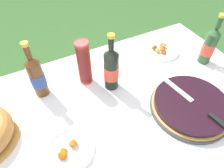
# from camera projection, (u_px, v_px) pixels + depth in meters

# --- Properties ---
(garden_table) EXTENTS (1.81, 1.04, 0.72)m
(garden_table) POSITION_uv_depth(u_px,v_px,m) (107.00, 122.00, 1.04)
(garden_table) COLOR brown
(garden_table) RESTS_ON ground_plane
(tablecloth) EXTENTS (1.82, 1.05, 0.10)m
(tablecloth) POSITION_uv_depth(u_px,v_px,m) (107.00, 116.00, 1.00)
(tablecloth) COLOR white
(tablecloth) RESTS_ON garden_table
(berry_tart) EXTENTS (0.40, 0.40, 0.06)m
(berry_tart) POSITION_uv_depth(u_px,v_px,m) (190.00, 105.00, 1.00)
(berry_tart) COLOR #38383D
(berry_tart) RESTS_ON tablecloth
(serving_knife) EXTENTS (0.08, 0.37, 0.01)m
(serving_knife) POSITION_uv_depth(u_px,v_px,m) (197.00, 105.00, 0.96)
(serving_knife) COLOR silver
(serving_knife) RESTS_ON berry_tart
(cup_stack) EXTENTS (0.07, 0.07, 0.27)m
(cup_stack) POSITION_uv_depth(u_px,v_px,m) (84.00, 63.00, 1.06)
(cup_stack) COLOR #E04C47
(cup_stack) RESTS_ON tablecloth
(cider_bottle_green) EXTENTS (0.07, 0.07, 0.32)m
(cider_bottle_green) POSITION_uv_depth(u_px,v_px,m) (209.00, 46.00, 1.19)
(cider_bottle_green) COLOR #2D562D
(cider_bottle_green) RESTS_ON tablecloth
(cider_bottle_amber) EXTENTS (0.08, 0.08, 0.33)m
(cider_bottle_amber) POSITION_uv_depth(u_px,v_px,m) (37.00, 76.00, 1.00)
(cider_bottle_amber) COLOR brown
(cider_bottle_amber) RESTS_ON tablecloth
(juice_bottle_red) EXTENTS (0.08, 0.08, 0.33)m
(juice_bottle_red) POSITION_uv_depth(u_px,v_px,m) (111.00, 69.00, 1.04)
(juice_bottle_red) COLOR black
(juice_bottle_red) RESTS_ON tablecloth
(snack_plate_near) EXTENTS (0.21, 0.21, 0.06)m
(snack_plate_near) POSITION_uv_depth(u_px,v_px,m) (70.00, 150.00, 0.85)
(snack_plate_near) COLOR white
(snack_plate_near) RESTS_ON tablecloth
(snack_plate_left) EXTENTS (0.24, 0.24, 0.06)m
(snack_plate_left) POSITION_uv_depth(u_px,v_px,m) (162.00, 50.00, 1.34)
(snack_plate_left) COLOR white
(snack_plate_left) RESTS_ON tablecloth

